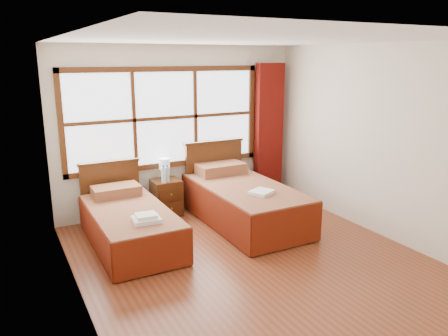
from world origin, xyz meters
TOP-DOWN VIEW (x-y plane):
  - floor at (0.00, 0.00)m, footprint 4.50×4.50m
  - ceiling at (0.00, 0.00)m, footprint 4.50×4.50m
  - wall_back at (0.00, 2.25)m, footprint 4.00×0.00m
  - wall_left at (-2.00, 0.00)m, footprint 0.00×4.50m
  - wall_right at (2.00, 0.00)m, footprint 0.00×4.50m
  - window at (-0.25, 2.21)m, footprint 3.16×0.06m
  - curtain at (1.60, 2.11)m, footprint 0.50×0.16m
  - bed_left at (-1.18, 1.20)m, footprint 0.97×1.99m
  - bed_right at (0.55, 1.20)m, footprint 1.11×2.16m
  - nightstand at (-0.36, 1.99)m, footprint 0.43×0.42m
  - towels_left at (-1.12, 0.62)m, footprint 0.34×0.31m
  - towels_right at (0.55, 0.68)m, footprint 0.38×0.37m
  - lamp at (-0.34, 2.08)m, footprint 0.17×0.17m
  - bottle_near at (-0.43, 1.88)m, footprint 0.07×0.07m
  - bottle_far at (-0.36, 1.92)m, footprint 0.07×0.07m

SIDE VIEW (x-z plane):
  - floor at x=0.00m, z-range 0.00..0.00m
  - nightstand at x=-0.36m, z-range 0.00..0.57m
  - bed_left at x=-1.18m, z-range -0.18..0.75m
  - bed_right at x=0.55m, z-range -0.21..0.87m
  - towels_left at x=-1.12m, z-range 0.49..0.59m
  - towels_right at x=0.55m, z-range 0.58..0.63m
  - bottle_far at x=-0.36m, z-range 0.56..0.82m
  - bottle_near at x=-0.43m, z-range 0.55..0.83m
  - lamp at x=-0.34m, z-range 0.63..0.96m
  - curtain at x=1.60m, z-range 0.02..2.32m
  - wall_back at x=0.00m, z-range -0.70..3.30m
  - wall_left at x=-2.00m, z-range -0.95..3.55m
  - wall_right at x=2.00m, z-range -0.95..3.55m
  - window at x=-0.25m, z-range 0.72..2.28m
  - ceiling at x=0.00m, z-range 2.60..2.60m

